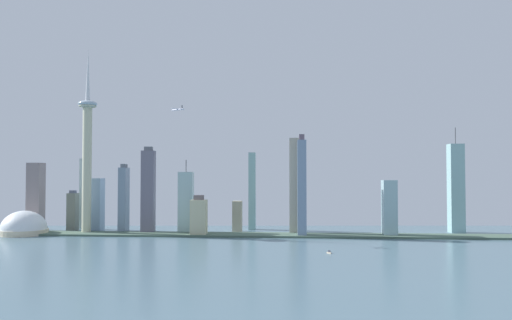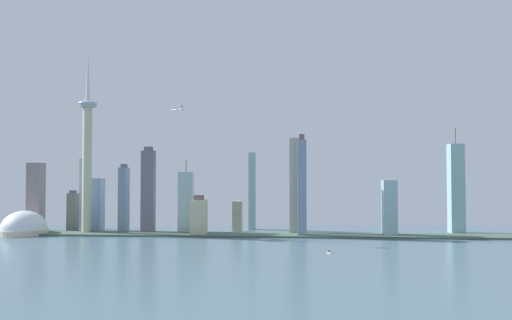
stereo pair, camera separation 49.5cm
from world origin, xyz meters
name	(u,v)px [view 1 (the left image)]	position (x,y,z in m)	size (l,w,h in m)	color
waterfront_pier	(228,235)	(0.00, 512.05, 1.65)	(975.80, 54.35, 3.30)	#475F4F
observation_tower	(87,149)	(-250.81, 523.76, 147.72)	(32.78, 32.78, 326.28)	beige
stadium_dome	(24,230)	(-351.69, 502.52, 8.61)	(79.48, 79.48, 63.58)	beige
skyscraper_0	(186,202)	(-79.18, 542.18, 53.94)	(25.76, 16.78, 128.89)	#9EBCBD
skyscraper_1	(199,217)	(-49.17, 503.63, 31.85)	(26.02, 24.77, 68.52)	#BCB994
skyscraper_2	(252,191)	(32.91, 611.22, 72.35)	(12.96, 18.04, 144.70)	#83B0AF
skyscraper_3	(302,187)	(123.37, 506.45, 81.96)	(14.62, 24.37, 169.95)	#7087A4
skyscraper_4	(36,197)	(-365.64, 567.27, 62.44)	(24.75, 25.63, 124.88)	gray
skyscraper_5	(84,194)	(-285.89, 597.58, 66.94)	(16.07, 12.10, 158.73)	#B0C3BE
skyscraper_6	(124,199)	(-192.27, 546.34, 58.98)	(13.53, 24.24, 122.03)	slate
skyscraper_7	(237,216)	(9.14, 568.36, 27.78)	(16.44, 21.02, 55.56)	tan
skyscraper_8	(389,208)	(268.82, 517.33, 46.89)	(22.62, 25.04, 93.77)	#93B6BB
skyscraper_9	(98,205)	(-245.28, 561.79, 48.21)	(16.52, 24.87, 96.41)	#86A0B8
skyscraper_10	(148,191)	(-144.53, 534.26, 73.83)	(22.60, 16.20, 152.14)	slate
skyscraper_11	(73,211)	(-294.42, 566.00, 35.43)	(16.73, 17.12, 74.07)	slate
skyscraper_12	(296,186)	(114.90, 543.80, 83.34)	(24.20, 16.37, 166.68)	#AAA491
skyscraper_13	(456,188)	(399.74, 584.64, 78.98)	(24.36, 25.03, 187.39)	#8BB6B6
boat_2	(329,252)	(153.77, 331.46, 1.46)	(6.21, 6.39, 4.09)	beige
airplane	(178,109)	(-74.00, 450.51, 206.18)	(22.85, 22.89, 7.29)	silver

